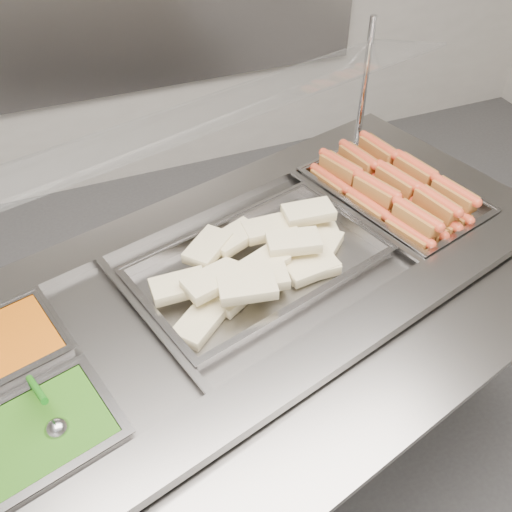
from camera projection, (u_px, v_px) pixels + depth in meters
name	position (u px, v px, depth m)	size (l,w,h in m)	color
steam_counter	(244.00, 367.00, 2.00)	(2.13, 1.36, 0.94)	slate
tray_rail	(371.00, 403.00, 1.40)	(1.89, 0.86, 0.05)	gray
sneeze_guard	(190.00, 122.00, 1.56)	(1.75, 0.76, 0.46)	silver
pan_hotdogs	(392.00, 200.00, 2.00)	(0.50, 0.65, 0.10)	gray
pan_wraps	(259.00, 267.00, 1.73)	(0.80, 0.59, 0.07)	gray
pan_beans	(0.00, 356.00, 1.49)	(0.37, 0.33, 0.10)	gray
pan_peas	(45.00, 440.00, 1.31)	(0.37, 0.33, 0.10)	gray
hotdogs_in_buns	(391.00, 189.00, 1.96)	(0.40, 0.58, 0.12)	#995920
tortilla_wraps	(261.00, 262.00, 1.68)	(0.63, 0.42, 0.10)	beige
serving_spoon	(54.00, 422.00, 1.29)	(0.08, 0.19, 0.14)	#AEADB2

